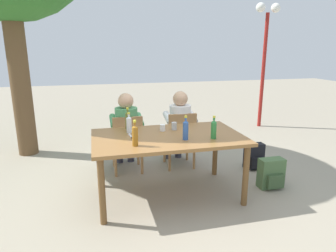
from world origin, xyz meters
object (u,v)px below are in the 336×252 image
(cup_white, at_px, (163,128))
(backpack_by_near_side, at_px, (254,157))
(chair_far_left, at_px, (127,141))
(table_knife, at_px, (131,137))
(lamp_post, at_px, (266,41))
(bottle_green, at_px, (214,129))
(cup_steel, at_px, (174,126))
(dining_table, at_px, (168,142))
(person_in_plaid_shirt, at_px, (179,124))
(chair_far_right, at_px, (180,137))
(bottle_blue, at_px, (186,129))
(backpack_by_far_side, at_px, (271,174))
(bottle_olive, at_px, (128,120))
(person_in_white_shirt, at_px, (126,128))
(bottle_clear, at_px, (129,124))
(bottle_amber, at_px, (135,135))

(cup_white, distance_m, backpack_by_near_side, 1.65)
(chair_far_left, xyz_separation_m, cup_white, (0.39, -0.61, 0.33))
(table_knife, distance_m, lamp_post, 4.47)
(bottle_green, xyz_separation_m, cup_steel, (-0.34, 0.48, -0.07))
(bottle_green, height_order, table_knife, bottle_green)
(cup_steel, bearing_deg, table_knife, -161.17)
(dining_table, bearing_deg, person_in_plaid_shirt, 66.89)
(table_knife, bearing_deg, bottle_green, -17.20)
(chair_far_right, distance_m, table_knife, 1.18)
(backpack_by_near_side, relative_size, lamp_post, 0.14)
(bottle_blue, distance_m, backpack_by_far_side, 1.41)
(bottle_olive, bearing_deg, dining_table, -45.14)
(table_knife, bearing_deg, backpack_by_far_side, -5.25)
(dining_table, height_order, person_in_plaid_shirt, person_in_plaid_shirt)
(chair_far_right, bearing_deg, cup_white, -124.26)
(person_in_white_shirt, distance_m, cup_steel, 0.90)
(dining_table, bearing_deg, bottle_clear, 150.03)
(backpack_by_near_side, height_order, lamp_post, lamp_post)
(person_in_plaid_shirt, distance_m, bottle_olive, 1.00)
(bottle_olive, bearing_deg, backpack_by_near_side, 2.55)
(person_in_white_shirt, bearing_deg, backpack_by_far_side, -30.89)
(chair_far_left, height_order, bottle_amber, bottle_amber)
(chair_far_right, bearing_deg, person_in_white_shirt, 172.22)
(dining_table, xyz_separation_m, cup_white, (-0.02, 0.22, 0.12))
(dining_table, bearing_deg, person_in_white_shirt, 113.11)
(cup_white, xyz_separation_m, backpack_by_far_side, (1.39, -0.34, -0.63))
(bottle_green, height_order, backpack_by_near_side, bottle_green)
(chair_far_right, relative_size, bottle_green, 3.23)
(bottle_clear, xyz_separation_m, lamp_post, (3.34, 2.54, 1.05))
(bottle_blue, bearing_deg, bottle_amber, -171.76)
(chair_far_left, relative_size, backpack_by_far_side, 2.20)
(chair_far_right, bearing_deg, bottle_olive, -154.05)
(chair_far_left, distance_m, bottle_green, 1.44)
(bottle_blue, xyz_separation_m, bottle_clear, (-0.59, 0.45, -0.01))
(lamp_post, bearing_deg, cup_steel, -137.33)
(bottle_clear, distance_m, backpack_by_far_side, 1.97)
(bottle_amber, bearing_deg, backpack_by_far_side, 5.12)
(dining_table, distance_m, backpack_by_far_side, 1.47)
(backpack_by_far_side, xyz_separation_m, lamp_post, (1.53, 2.91, 1.75))
(bottle_amber, bearing_deg, cup_steel, 42.42)
(cup_white, xyz_separation_m, backpack_by_near_side, (1.50, 0.29, -0.63))
(table_knife, bearing_deg, bottle_olive, 89.19)
(dining_table, bearing_deg, bottle_blue, -51.63)
(person_in_white_shirt, relative_size, bottle_olive, 4.20)
(bottle_clear, height_order, cup_white, bottle_clear)
(chair_far_left, xyz_separation_m, person_in_white_shirt, (0.00, 0.11, 0.17))
(bottle_amber, height_order, cup_white, bottle_amber)
(person_in_white_shirt, height_order, person_in_plaid_shirt, same)
(bottle_blue, xyz_separation_m, bottle_green, (0.33, -0.04, -0.00))
(bottle_amber, height_order, bottle_green, bottle_amber)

